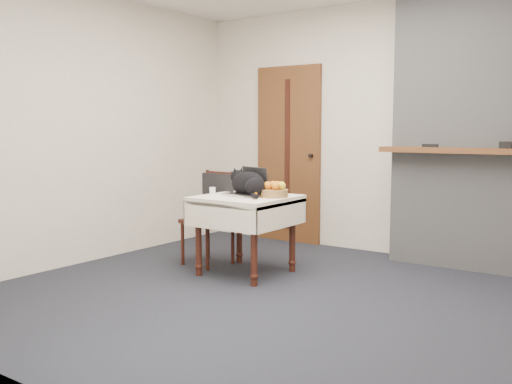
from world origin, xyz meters
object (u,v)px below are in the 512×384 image
at_px(door, 288,155).
at_px(pill_bottle, 255,193).
at_px(fruit_basket, 274,191).
at_px(cream_jar, 212,191).
at_px(cat, 249,184).
at_px(side_table, 246,209).
at_px(laptop, 248,189).
at_px(chair, 214,205).

bearing_deg(door, pill_bottle, -67.64).
bearing_deg(pill_bottle, fruit_basket, 56.52).
relative_size(door, fruit_basket, 8.26).
xyz_separation_m(door, fruit_basket, (0.75, -1.43, -0.24)).
distance_m(cream_jar, pill_bottle, 0.48).
xyz_separation_m(cat, fruit_basket, (0.23, 0.06, -0.05)).
xyz_separation_m(pill_bottle, fruit_basket, (0.10, 0.15, 0.01)).
distance_m(side_table, cream_jar, 0.37).
height_order(cat, pill_bottle, cat).
bearing_deg(laptop, chair, -177.01).
bearing_deg(door, laptop, -71.23).
bearing_deg(cream_jar, side_table, 11.40).
xyz_separation_m(fruit_basket, chair, (-0.75, 0.08, -0.19)).
xyz_separation_m(door, side_table, (0.50, -1.51, -0.41)).
height_order(side_table, cream_jar, cream_jar).
distance_m(cat, pill_bottle, 0.17).
height_order(cat, cream_jar, cat).
bearing_deg(fruit_basket, side_table, -162.98).
xyz_separation_m(cream_jar, chair, (-0.17, 0.23, -0.16)).
height_order(cat, chair, cat).
height_order(side_table, cat, cat).
height_order(pill_bottle, fruit_basket, fruit_basket).
height_order(laptop, cat, laptop).
height_order(door, chair, door).
xyz_separation_m(laptop, fruit_basket, (0.25, 0.04, -0.01)).
height_order(door, fruit_basket, door).
height_order(laptop, pill_bottle, laptop).
distance_m(door, side_table, 1.64).
distance_m(cat, fruit_basket, 0.24).
relative_size(cat, chair, 0.53).
relative_size(side_table, chair, 0.87).
relative_size(side_table, cat, 1.66).
relative_size(door, cream_jar, 31.12).
bearing_deg(cream_jar, fruit_basket, 13.86).
relative_size(door, side_table, 2.56).
bearing_deg(cat, side_table, -133.62).
relative_size(side_table, cream_jar, 12.14).
bearing_deg(cream_jar, cat, 12.56).
bearing_deg(laptop, cream_jar, -146.25).
bearing_deg(pill_bottle, cat, 147.20).
height_order(door, pill_bottle, door).
relative_size(cat, pill_bottle, 5.81).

